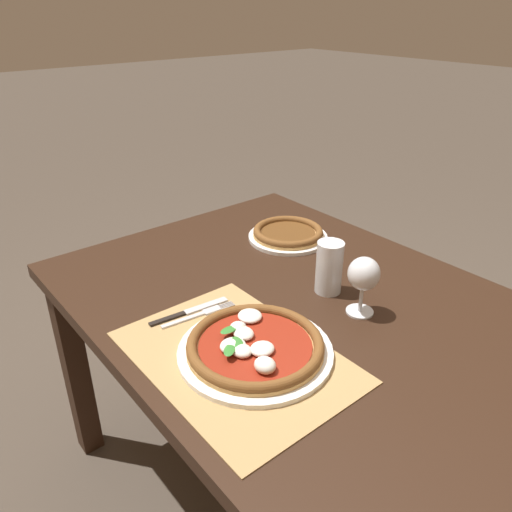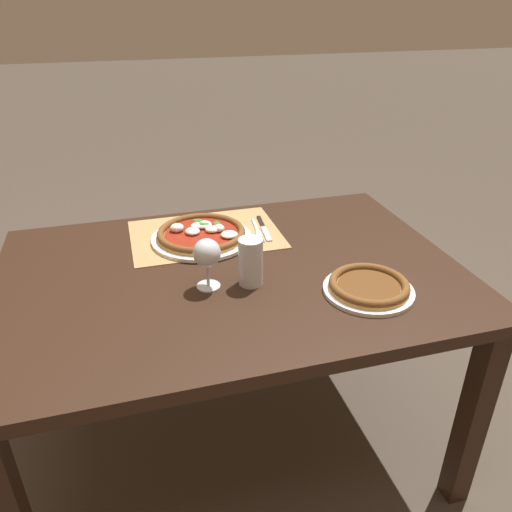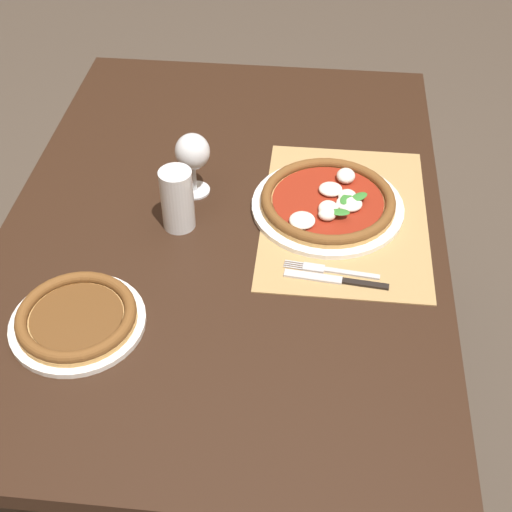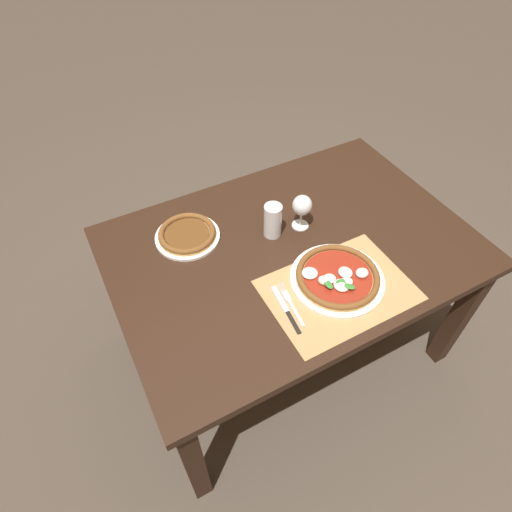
# 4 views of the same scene
# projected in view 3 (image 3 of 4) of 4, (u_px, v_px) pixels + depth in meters

# --- Properties ---
(ground_plane) EXTENTS (24.00, 24.00, 0.00)m
(ground_plane) POSITION_uv_depth(u_px,v_px,m) (232.00, 408.00, 2.12)
(ground_plane) COLOR #473D33
(dining_table) EXTENTS (1.42, 0.98, 0.74)m
(dining_table) POSITION_uv_depth(u_px,v_px,m) (226.00, 247.00, 1.67)
(dining_table) COLOR black
(dining_table) RESTS_ON ground
(paper_placemat) EXTENTS (0.52, 0.37, 0.00)m
(paper_placemat) POSITION_uv_depth(u_px,v_px,m) (344.00, 216.00, 1.61)
(paper_placemat) COLOR #A88451
(paper_placemat) RESTS_ON dining_table
(pizza_near) EXTENTS (0.35, 0.35, 0.05)m
(pizza_near) POSITION_uv_depth(u_px,v_px,m) (328.00, 202.00, 1.61)
(pizza_near) COLOR white
(pizza_near) RESTS_ON paper_placemat
(pizza_far) EXTENTS (0.26, 0.26, 0.04)m
(pizza_far) POSITION_uv_depth(u_px,v_px,m) (77.00, 318.00, 1.36)
(pizza_far) COLOR white
(pizza_far) RESTS_ON dining_table
(wine_glass) EXTENTS (0.08, 0.08, 0.16)m
(wine_glass) POSITION_uv_depth(u_px,v_px,m) (193.00, 154.00, 1.61)
(wine_glass) COLOR silver
(wine_glass) RESTS_ON dining_table
(pint_glass) EXTENTS (0.07, 0.07, 0.15)m
(pint_glass) POSITION_uv_depth(u_px,v_px,m) (177.00, 200.00, 1.54)
(pint_glass) COLOR silver
(pint_glass) RESTS_ON dining_table
(fork) EXTENTS (0.04, 0.20, 0.00)m
(fork) POSITION_uv_depth(u_px,v_px,m) (331.00, 270.00, 1.48)
(fork) COLOR #B7B7BC
(fork) RESTS_ON paper_placemat
(knife) EXTENTS (0.04, 0.22, 0.01)m
(knife) POSITION_uv_depth(u_px,v_px,m) (336.00, 280.00, 1.46)
(knife) COLOR black
(knife) RESTS_ON paper_placemat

